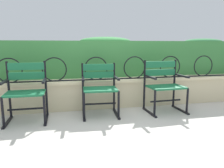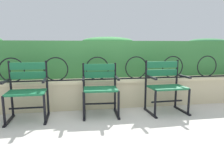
# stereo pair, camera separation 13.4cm
# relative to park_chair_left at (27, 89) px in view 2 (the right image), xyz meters

# --- Properties ---
(ground_plane) EXTENTS (60.00, 60.00, 0.00)m
(ground_plane) POSITION_rel_park_chair_left_xyz_m (1.29, -0.29, -0.47)
(ground_plane) COLOR #BCB7AD
(stone_wall) EXTENTS (7.60, 0.41, 0.52)m
(stone_wall) POSITION_rel_park_chair_left_xyz_m (1.29, 0.48, -0.21)
(stone_wall) COLOR beige
(stone_wall) RESTS_ON ground
(iron_arch_fence) EXTENTS (7.05, 0.02, 0.42)m
(iron_arch_fence) POSITION_rel_park_chair_left_xyz_m (1.15, 0.40, 0.24)
(iron_arch_fence) COLOR black
(iron_arch_fence) RESTS_ON stone_wall
(hedge_row) EXTENTS (7.45, 0.67, 0.82)m
(hedge_row) POSITION_rel_park_chair_left_xyz_m (1.26, 0.99, 0.43)
(hedge_row) COLOR #387A3D
(hedge_row) RESTS_ON stone_wall
(park_chair_left) EXTENTS (0.60, 0.52, 0.90)m
(park_chair_left) POSITION_rel_park_chair_left_xyz_m (0.00, 0.00, 0.00)
(park_chair_left) COLOR #19663D
(park_chair_left) RESTS_ON ground
(park_chair_centre) EXTENTS (0.61, 0.55, 0.85)m
(park_chair_centre) POSITION_rel_park_chair_left_xyz_m (1.14, 0.05, -0.01)
(park_chair_centre) COLOR #19663D
(park_chair_centre) RESTS_ON ground
(park_chair_right) EXTENTS (0.65, 0.55, 0.89)m
(park_chair_right) POSITION_rel_park_chair_left_xyz_m (2.26, -0.00, -0.00)
(park_chair_right) COLOR #19663D
(park_chair_right) RESTS_ON ground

